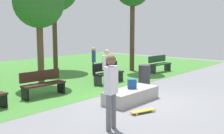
# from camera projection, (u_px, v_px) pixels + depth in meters

# --- Properties ---
(ground_plane) EXTENTS (28.00, 28.00, 0.00)m
(ground_plane) POSITION_uv_depth(u_px,v_px,m) (136.00, 100.00, 9.34)
(ground_plane) COLOR gray
(grass_lawn) EXTENTS (26.60, 12.66, 0.01)m
(grass_lawn) POSITION_uv_depth(u_px,v_px,m) (13.00, 76.00, 14.22)
(grass_lawn) COLOR #478C38
(grass_lawn) RESTS_ON ground_plane
(concrete_ledge) EXTENTS (2.11, 0.82, 0.42)m
(concrete_ledge) POSITION_uv_depth(u_px,v_px,m) (131.00, 95.00, 9.16)
(concrete_ledge) COLOR #A8A59E
(concrete_ledge) RESTS_ON ground_plane
(backpack_on_ledge) EXTENTS (0.34, 0.34, 0.32)m
(backpack_on_ledge) POSITION_uv_depth(u_px,v_px,m) (132.00, 84.00, 9.18)
(backpack_on_ledge) COLOR #1E4C8C
(backpack_on_ledge) RESTS_ON concrete_ledge
(skater_performing_trick) EXTENTS (0.43, 0.24, 1.80)m
(skater_performing_trick) POSITION_uv_depth(u_px,v_px,m) (111.00, 86.00, 6.50)
(skater_performing_trick) COLOR slate
(skater_performing_trick) RESTS_ON ground_plane
(skateboard_by_ledge) EXTENTS (0.82, 0.45, 0.08)m
(skateboard_by_ledge) POSITION_uv_depth(u_px,v_px,m) (143.00, 111.00, 7.93)
(skateboard_by_ledge) COLOR gold
(skateboard_by_ledge) RESTS_ON ground_plane
(park_bench_by_oak) EXTENTS (1.60, 0.48, 0.91)m
(park_bench_by_oak) POSITION_uv_depth(u_px,v_px,m) (108.00, 72.00, 12.28)
(park_bench_by_oak) COLOR black
(park_bench_by_oak) RESTS_ON ground_plane
(park_bench_near_path) EXTENTS (1.63, 0.57, 0.91)m
(park_bench_near_path) POSITION_uv_depth(u_px,v_px,m) (159.00, 63.00, 15.47)
(park_bench_near_path) COLOR #1E4223
(park_bench_near_path) RESTS_ON ground_plane
(park_bench_center_lawn) EXTENTS (1.63, 0.58, 0.91)m
(park_bench_center_lawn) POSITION_uv_depth(u_px,v_px,m) (43.00, 83.00, 9.85)
(park_bench_center_lawn) COLOR #331E14
(park_bench_center_lawn) RESTS_ON ground_plane
(tree_young_birch) EXTENTS (2.12, 2.12, 4.55)m
(tree_young_birch) POSITION_uv_depth(u_px,v_px,m) (39.00, 3.00, 11.52)
(tree_young_birch) COLOR brown
(tree_young_birch) RESTS_ON grass_lawn
(trash_bin) EXTENTS (0.48, 0.48, 0.92)m
(trash_bin) POSITION_uv_depth(u_px,v_px,m) (144.00, 76.00, 11.39)
(trash_bin) COLOR #333338
(trash_bin) RESTS_ON ground_plane
(pedestrian_with_backpack) EXTENTS (0.43, 0.38, 1.59)m
(pedestrian_with_backpack) POSITION_uv_depth(u_px,v_px,m) (107.00, 65.00, 11.03)
(pedestrian_with_backpack) COLOR slate
(pedestrian_with_backpack) RESTS_ON ground_plane
(cyclist_on_bicycle) EXTENTS (1.29, 1.37, 1.52)m
(cyclist_on_bicycle) POSITION_uv_depth(u_px,v_px,m) (94.00, 65.00, 13.79)
(cyclist_on_bicycle) COLOR black
(cyclist_on_bicycle) RESTS_ON ground_plane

